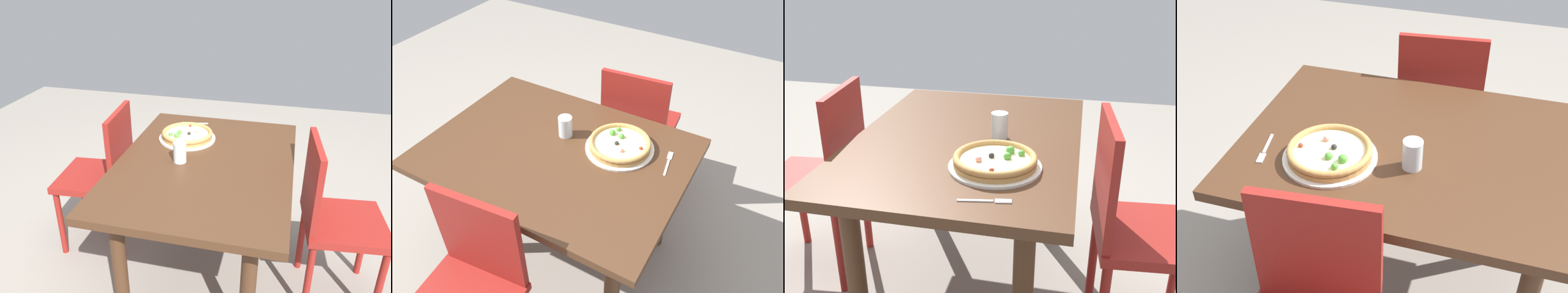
# 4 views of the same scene
# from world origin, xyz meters

# --- Properties ---
(ground_plane) EXTENTS (6.00, 6.00, 0.00)m
(ground_plane) POSITION_xyz_m (0.00, 0.00, 0.00)
(ground_plane) COLOR gray
(dining_table) EXTENTS (1.22, 0.89, 0.73)m
(dining_table) POSITION_xyz_m (0.00, 0.00, 0.62)
(dining_table) COLOR #472B19
(dining_table) RESTS_ON ground
(chair_near) EXTENTS (0.44, 0.44, 0.90)m
(chair_near) POSITION_xyz_m (0.01, -0.66, 0.50)
(chair_near) COLOR maroon
(chair_near) RESTS_ON ground
(chair_far) EXTENTS (0.43, 0.43, 0.90)m
(chair_far) POSITION_xyz_m (0.14, 0.66, 0.50)
(chair_far) COLOR maroon
(chair_far) RESTS_ON ground
(plate) EXTENTS (0.33, 0.33, 0.01)m
(plate) POSITION_xyz_m (0.25, 0.16, 0.73)
(plate) COLOR silver
(plate) RESTS_ON dining_table
(pizza) EXTENTS (0.29, 0.29, 0.05)m
(pizza) POSITION_xyz_m (0.25, 0.16, 0.76)
(pizza) COLOR #B78447
(pizza) RESTS_ON plate
(fork) EXTENTS (0.04, 0.17, 0.00)m
(fork) POSITION_xyz_m (0.49, 0.19, 0.73)
(fork) COLOR silver
(fork) RESTS_ON dining_table
(drinking_glass) EXTENTS (0.07, 0.07, 0.10)m
(drinking_glass) POSITION_xyz_m (-0.02, 0.13, 0.78)
(drinking_glass) COLOR silver
(drinking_glass) RESTS_ON dining_table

